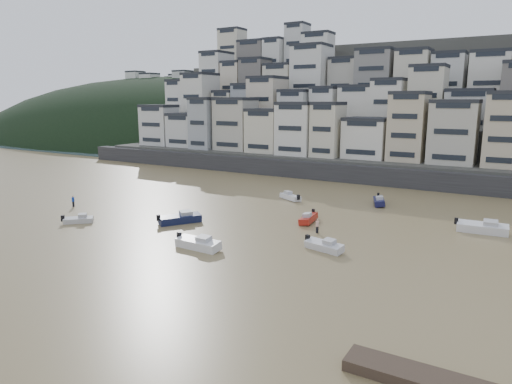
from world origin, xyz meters
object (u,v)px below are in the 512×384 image
Objects in this scene: boat_a at (198,242)px; boat_c at (180,217)px; boat_i at (379,200)px; boat_e at (308,217)px; boat_g at (482,226)px; boat_b at (324,245)px; person_blue at (73,201)px; person_pink at (317,226)px; boat_h at (290,196)px; boat_j at (78,219)px.

boat_c reaches higher than boat_a.
boat_i is at bearing -6.05° from boat_c.
boat_c is at bearing -65.42° from boat_e.
boat_g reaches higher than boat_c.
boat_g is 1.31× the size of boat_b.
person_pink is at bearing 9.24° from person_blue.
boat_i is 0.89× the size of boat_a.
boat_h is (-2.53, 27.70, -0.15)m from boat_a.
boat_h is at bearing 166.06° from boat_g.
person_blue is at bearing 103.37° from boat_j.
person_pink reaches higher than boat_b.
person_pink is (-2.21, -19.11, 0.17)m from boat_i.
boat_c is at bearing -11.93° from boat_j.
boat_c is 13.48m from boat_j.
boat_j is at bearing 153.27° from boat_c.
boat_e is at bearing 154.93° from boat_h.
boat_e is 2.82× the size of person_pink.
person_pink is at bearing 155.01° from boat_h.
person_pink is at bearing 56.39° from boat_a.
boat_i is 0.85× the size of boat_c.
person_pink reaches higher than boat_h.
person_pink is at bearing 28.89° from boat_e.
boat_e reaches higher than boat_b.
boat_i is at bearing 106.25° from boat_b.
boat_e is at bearing 72.32° from boat_a.
boat_h is 25.79m from boat_b.
boat_b is at bearing 30.01° from boat_a.
boat_g is (26.22, 22.58, 0.07)m from boat_a.
boat_b is at bearing 24.80° from boat_e.
boat_b is 2.77× the size of person_blue.
person_pink is (11.33, -15.38, 0.23)m from boat_h.
boat_e is 35.99m from person_blue.
boat_c is 18.14m from person_pink.
boat_g is 21.33m from boat_e.
boat_h is at bearing 138.30° from boat_b.
boat_b is 40.83m from person_blue.
boat_a is at bearing -43.42° from boat_j.
person_blue reaches higher than boat_a.
boat_g is (34.82, 15.36, 0.03)m from boat_c.
person_blue is at bearing 169.72° from boat_a.
person_pink reaches higher than boat_j.
boat_h is 0.97× the size of boat_e.
boat_j is 0.65× the size of boat_g.
boat_e reaches higher than boat_j.
boat_b is at bearing 0.34° from person_blue.
boat_c is at bearing 141.93° from boat_a.
boat_c is 3.49× the size of person_blue.
boat_g is (15.21, -8.85, 0.15)m from boat_i.
boat_a is at bearing -97.04° from boat_c.
boat_c is at bearing -163.67° from person_pink.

